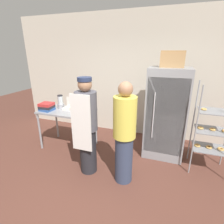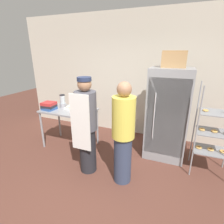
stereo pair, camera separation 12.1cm
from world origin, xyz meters
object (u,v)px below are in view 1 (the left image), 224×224
binder_stack (47,107)px  blender_pitcher (61,102)px  refrigerator (166,114)px  donut_box (70,108)px  baking_rack (212,131)px  person_baker (87,126)px  person_customer (124,134)px  cardboard_storage_box (173,59)px

binder_stack → blender_pitcher: bearing=55.3°
refrigerator → donut_box: 2.03m
baking_rack → person_baker: size_ratio=0.94×
refrigerator → person_baker: bearing=-139.7°
refrigerator → blender_pitcher: (-2.27, -0.28, 0.10)m
baking_rack → donut_box: 2.81m
baking_rack → person_customer: person_customer is taller
person_customer → refrigerator: bearing=62.1°
binder_stack → person_baker: size_ratio=0.16×
cardboard_storage_box → refrigerator: bearing=-98.9°
baking_rack → cardboard_storage_box: cardboard_storage_box is taller
refrigerator → person_customer: (-0.56, -1.07, -0.04)m
donut_box → blender_pitcher: size_ratio=0.95×
baking_rack → cardboard_storage_box: 1.46m
refrigerator → blender_pitcher: bearing=-172.9°
person_baker → person_customer: size_ratio=1.01×
baking_rack → person_customer: bearing=-149.9°
person_baker → baking_rack: bearing=20.7°
donut_box → person_baker: 1.06m
blender_pitcher → binder_stack: blender_pitcher is taller
blender_pitcher → refrigerator: bearing=7.1°
blender_pitcher → binder_stack: (-0.18, -0.26, -0.05)m
refrigerator → binder_stack: refrigerator is taller
blender_pitcher → cardboard_storage_box: cardboard_storage_box is taller
baking_rack → person_baker: 2.18m
baking_rack → binder_stack: 3.27m
donut_box → blender_pitcher: 0.28m
refrigerator → baking_rack: bearing=-18.9°
person_baker → person_customer: person_baker is taller
refrigerator → baking_rack: 0.86m
cardboard_storage_box → person_customer: 1.68m
donut_box → person_baker: size_ratio=0.16×
refrigerator → donut_box: refrigerator is taller
binder_stack → donut_box: bearing=25.5°
donut_box → cardboard_storage_box: cardboard_storage_box is taller
refrigerator → cardboard_storage_box: 1.05m
person_customer → person_baker: bearing=178.0°
binder_stack → person_customer: person_customer is taller
donut_box → person_baker: bearing=-42.7°
binder_stack → refrigerator: bearing=12.4°
donut_box → blender_pitcher: bearing=170.2°
refrigerator → person_baker: size_ratio=1.06×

